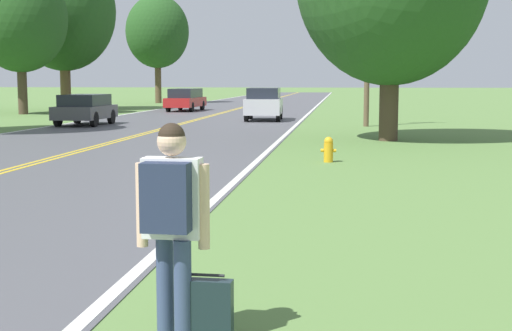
{
  "coord_description": "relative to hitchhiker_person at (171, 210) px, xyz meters",
  "views": [
    {
      "loc": [
        7.83,
        -2.19,
        2.12
      ],
      "look_at": [
        6.48,
        8.66,
        0.8
      ],
      "focal_mm": 50.0,
      "sensor_mm": 36.0,
      "label": 1
    }
  ],
  "objects": [
    {
      "name": "hitchhiker_person",
      "position": [
        0.0,
        0.0,
        0.0
      ],
      "size": [
        0.61,
        0.44,
        1.78
      ],
      "rotation": [
        0.0,
        0.0,
        1.54
      ],
      "color": "#38476B",
      "rests_on": "ground"
    },
    {
      "name": "tree_mid_treeline",
      "position": [
        -18.51,
        36.82,
        4.78
      ],
      "size": [
        5.75,
        5.75,
        9.2
      ],
      "color": "#473828",
      "rests_on": "ground"
    },
    {
      "name": "car_red_van_mid_near",
      "position": [
        -9.48,
        42.57,
        -0.27
      ],
      "size": [
        1.98,
        4.95,
        1.53
      ],
      "rotation": [
        0.0,
        0.0,
        1.53
      ],
      "color": "black",
      "rests_on": "ground"
    },
    {
      "name": "fire_hydrant",
      "position": [
        0.96,
        13.0,
        -0.76
      ],
      "size": [
        0.4,
        0.24,
        0.66
      ],
      "color": "gold",
      "rests_on": "ground"
    },
    {
      "name": "car_dark_grey_hatchback_nearest",
      "position": [
        -10.75,
        26.82,
        -0.3
      ],
      "size": [
        1.93,
        3.82,
        1.45
      ],
      "rotation": [
        0.0,
        0.0,
        1.57
      ],
      "color": "black",
      "rests_on": "ground"
    },
    {
      "name": "suitcase",
      "position": [
        0.28,
        -0.01,
        -0.82
      ],
      "size": [
        0.43,
        0.15,
        0.59
      ],
      "rotation": [
        0.0,
        0.0,
        1.54
      ],
      "color": "#19282D",
      "rests_on": "ground"
    },
    {
      "name": "tree_left_verge",
      "position": [
        -18.41,
        43.5,
        5.84
      ],
      "size": [
        7.32,
        7.32,
        11.16
      ],
      "color": "brown",
      "rests_on": "ground"
    },
    {
      "name": "car_silver_suv_approaching",
      "position": [
        -2.85,
        31.83,
        -0.17
      ],
      "size": [
        2.01,
        4.17,
        1.71
      ],
      "rotation": [
        0.0,
        0.0,
        -1.53
      ],
      "color": "black",
      "rests_on": "ground"
    },
    {
      "name": "tree_behind_sign",
      "position": [
        -15.74,
        58.95,
        5.39
      ],
      "size": [
        5.76,
        5.76,
        9.82
      ],
      "color": "brown",
      "rests_on": "ground"
    },
    {
      "name": "utility_pole_midground",
      "position": [
        2.34,
        27.59,
        2.7
      ],
      "size": [
        1.8,
        0.24,
        7.28
      ],
      "color": "brown",
      "rests_on": "ground"
    }
  ]
}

